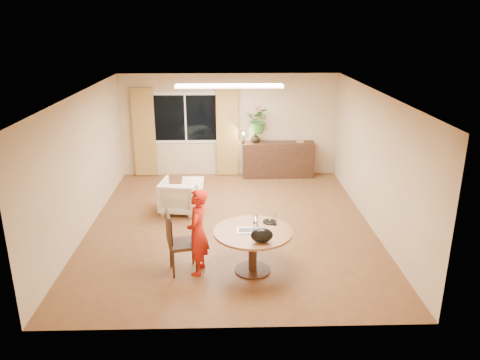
{
  "coord_description": "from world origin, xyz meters",
  "views": [
    {
      "loc": [
        -0.05,
        -8.45,
        3.85
      ],
      "look_at": [
        0.18,
        -0.2,
        1.01
      ],
      "focal_mm": 35.0,
      "sensor_mm": 36.0,
      "label": 1
    }
  ],
  "objects_px": {
    "dining_table": "(253,239)",
    "sideboard": "(278,160)",
    "dining_chair": "(183,242)",
    "armchair": "(180,196)",
    "child": "(198,232)"
  },
  "relations": [
    {
      "from": "dining_chair",
      "to": "armchair",
      "type": "xyz_separation_m",
      "value": [
        -0.29,
        2.48,
        -0.17
      ]
    },
    {
      "from": "dining_chair",
      "to": "sideboard",
      "type": "distance_m",
      "value": 5.17
    },
    {
      "from": "dining_table",
      "to": "sideboard",
      "type": "distance_m",
      "value": 4.88
    },
    {
      "from": "armchair",
      "to": "sideboard",
      "type": "xyz_separation_m",
      "value": [
        2.32,
        2.28,
        0.1
      ]
    },
    {
      "from": "armchair",
      "to": "sideboard",
      "type": "relative_size",
      "value": 0.42
    },
    {
      "from": "dining_table",
      "to": "armchair",
      "type": "relative_size",
      "value": 1.63
    },
    {
      "from": "dining_table",
      "to": "dining_chair",
      "type": "relative_size",
      "value": 1.22
    },
    {
      "from": "child",
      "to": "armchair",
      "type": "height_order",
      "value": "child"
    },
    {
      "from": "dining_chair",
      "to": "sideboard",
      "type": "xyz_separation_m",
      "value": [
        2.02,
        4.76,
        -0.06
      ]
    },
    {
      "from": "dining_chair",
      "to": "sideboard",
      "type": "height_order",
      "value": "dining_chair"
    },
    {
      "from": "armchair",
      "to": "dining_chair",
      "type": "bearing_deg",
      "value": 106.23
    },
    {
      "from": "child",
      "to": "dining_table",
      "type": "bearing_deg",
      "value": 98.7
    },
    {
      "from": "sideboard",
      "to": "dining_table",
      "type": "bearing_deg",
      "value": -100.77
    },
    {
      "from": "sideboard",
      "to": "armchair",
      "type": "bearing_deg",
      "value": -135.47
    },
    {
      "from": "dining_table",
      "to": "child",
      "type": "bearing_deg",
      "value": -179.84
    }
  ]
}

